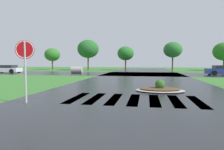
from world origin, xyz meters
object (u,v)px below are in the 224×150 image
(car_dark_suv, at_px, (224,71))
(drainage_pipe_stack, at_px, (77,70))
(car_silver_hatch, at_px, (7,69))
(median_island, at_px, (160,89))
(stop_sign, at_px, (25,57))

(car_dark_suv, xyz_separation_m, drainage_pipe_stack, (-20.02, 0.99, -0.11))
(car_dark_suv, distance_m, car_silver_hatch, 31.15)
(drainage_pipe_stack, bearing_deg, car_silver_hatch, -175.56)
(car_silver_hatch, bearing_deg, median_island, 140.60)
(car_silver_hatch, height_order, drainage_pipe_stack, car_silver_hatch)
(median_island, height_order, drainage_pipe_stack, drainage_pipe_stack)
(car_dark_suv, bearing_deg, drainage_pipe_stack, 177.43)
(stop_sign, distance_m, car_dark_suv, 24.57)
(car_silver_hatch, bearing_deg, drainage_pipe_stack, -179.98)
(car_dark_suv, relative_size, drainage_pipe_stack, 2.53)
(stop_sign, bearing_deg, car_dark_suv, 35.71)
(stop_sign, distance_m, car_silver_hatch, 25.86)
(car_silver_hatch, distance_m, drainage_pipe_stack, 11.16)
(car_dark_suv, relative_size, car_silver_hatch, 0.97)
(stop_sign, height_order, car_dark_suv, stop_sign)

